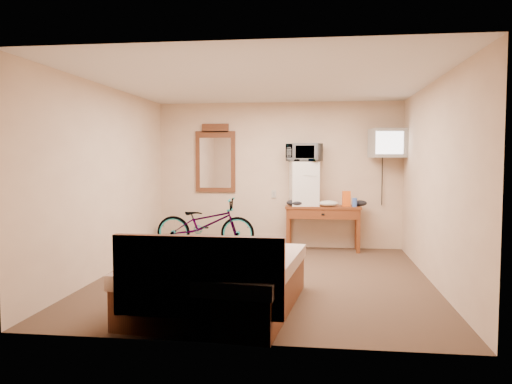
# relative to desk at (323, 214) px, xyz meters

# --- Properties ---
(room) EXTENTS (4.60, 4.64, 2.50)m
(room) POSITION_rel_desk_xyz_m (-0.77, -2.00, 0.63)
(room) COLOR #4E3727
(room) RESTS_ON ground
(desk) EXTENTS (1.24, 0.48, 0.75)m
(desk) POSITION_rel_desk_xyz_m (0.00, 0.00, 0.00)
(desk) COLOR brown
(desk) RESTS_ON floor
(mini_fridge) EXTENTS (0.52, 0.51, 0.74)m
(mini_fridge) POSITION_rel_desk_xyz_m (-0.32, 0.05, 0.50)
(mini_fridge) COLOR white
(mini_fridge) RESTS_ON desk
(microwave) EXTENTS (0.62, 0.49, 0.30)m
(microwave) POSITION_rel_desk_xyz_m (-0.32, 0.05, 1.02)
(microwave) COLOR white
(microwave) RESTS_ON mini_fridge
(snack_bag) EXTENTS (0.14, 0.10, 0.25)m
(snack_bag) POSITION_rel_desk_xyz_m (0.38, -0.01, 0.26)
(snack_bag) COLOR orange
(snack_bag) RESTS_ON desk
(blue_cup) EXTENTS (0.08, 0.08, 0.14)m
(blue_cup) POSITION_rel_desk_xyz_m (0.51, -0.05, 0.20)
(blue_cup) COLOR blue
(blue_cup) RESTS_ON desk
(cloth_cream) EXTENTS (0.32, 0.25, 0.10)m
(cloth_cream) POSITION_rel_desk_xyz_m (0.09, -0.07, 0.18)
(cloth_cream) COLOR beige
(cloth_cream) RESTS_ON desk
(cloth_dark_a) EXTENTS (0.30, 0.22, 0.11)m
(cloth_dark_a) POSITION_rel_desk_xyz_m (-0.45, -0.09, 0.19)
(cloth_dark_a) COLOR black
(cloth_dark_a) RESTS_ON desk
(cloth_dark_b) EXTENTS (0.21, 0.17, 0.10)m
(cloth_dark_b) POSITION_rel_desk_xyz_m (0.62, 0.07, 0.18)
(cloth_dark_b) COLOR black
(cloth_dark_b) RESTS_ON desk
(crt_television) EXTENTS (0.61, 0.65, 0.47)m
(crt_television) POSITION_rel_desk_xyz_m (1.03, 0.02, 1.17)
(crt_television) COLOR black
(crt_television) RESTS_ON room
(wall_mirror) EXTENTS (0.70, 0.04, 1.19)m
(wall_mirror) POSITION_rel_desk_xyz_m (-1.88, 0.27, 0.91)
(wall_mirror) COLOR brown
(wall_mirror) RESTS_ON room
(bicycle) EXTENTS (1.68, 0.63, 0.87)m
(bicycle) POSITION_rel_desk_xyz_m (-1.97, -0.15, -0.18)
(bicycle) COLOR black
(bicycle) RESTS_ON floor
(bed) EXTENTS (1.72, 2.15, 0.90)m
(bed) POSITION_rel_desk_xyz_m (-1.08, -3.38, -0.32)
(bed) COLOR brown
(bed) RESTS_ON floor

